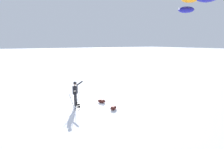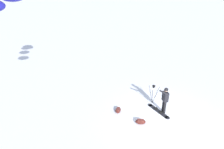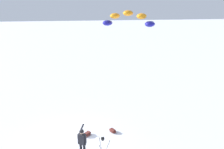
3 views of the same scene
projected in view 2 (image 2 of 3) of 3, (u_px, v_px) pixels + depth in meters
name	position (u px, v px, depth m)	size (l,w,h in m)	color
ground_plane	(164.00, 120.00, 11.76)	(300.00, 300.00, 0.00)	white
snowboarder	(165.00, 98.00, 12.01)	(0.78, 0.48, 1.75)	black
snowboard	(158.00, 111.00, 12.54)	(0.77, 1.78, 0.10)	black
gear_bag_large	(141.00, 121.00, 11.44)	(0.65, 0.69, 0.25)	#4C1E19
camera_tripod	(153.00, 91.00, 12.96)	(0.71, 0.66, 1.34)	#262628
gear_bag_small	(118.00, 110.00, 12.45)	(0.66, 0.58, 0.24)	#4C1E19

